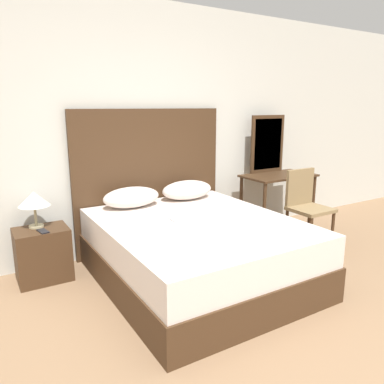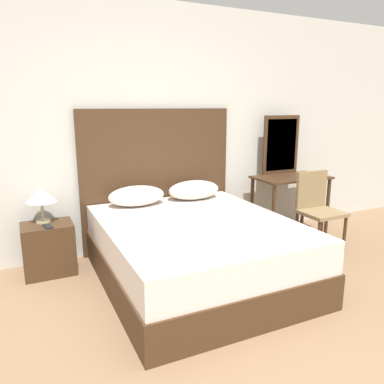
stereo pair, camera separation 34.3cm
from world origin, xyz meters
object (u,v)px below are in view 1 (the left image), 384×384
(phone_on_bed, at_px, (175,220))
(chair, at_px, (306,202))
(phone_on_nightstand, at_px, (43,231))
(nightstand, at_px, (43,254))
(table_lamp, at_px, (34,200))
(bed, at_px, (197,251))
(vanity_desk, at_px, (278,185))

(phone_on_bed, relative_size, chair, 0.17)
(phone_on_bed, bearing_deg, phone_on_nightstand, 152.24)
(nightstand, xyz_separation_m, table_lamp, (-0.02, 0.07, 0.51))
(phone_on_nightstand, bearing_deg, table_lamp, 99.31)
(phone_on_bed, bearing_deg, table_lamp, 146.32)
(nightstand, height_order, table_lamp, table_lamp)
(phone_on_nightstand, bearing_deg, nightstand, 93.34)
(bed, height_order, nightstand, bed)
(vanity_desk, xyz_separation_m, chair, (-0.01, -0.48, -0.12))
(phone_on_bed, height_order, chair, chair)
(bed, bearing_deg, vanity_desk, 22.12)
(phone_on_nightstand, distance_m, chair, 2.88)
(phone_on_bed, xyz_separation_m, chair, (1.79, 0.07, -0.09))
(table_lamp, relative_size, chair, 0.39)
(table_lamp, distance_m, phone_on_nightstand, 0.31)
(chair, bearing_deg, phone_on_nightstand, 170.25)
(vanity_desk, bearing_deg, bed, -157.88)
(phone_on_bed, distance_m, phone_on_nightstand, 1.19)
(chair, bearing_deg, table_lamp, 167.16)
(bed, xyz_separation_m, nightstand, (-1.23, 0.76, -0.04))
(bed, xyz_separation_m, table_lamp, (-1.25, 0.84, 0.47))
(table_lamp, bearing_deg, phone_on_bed, -33.68)
(vanity_desk, bearing_deg, phone_on_nightstand, 179.77)
(vanity_desk, height_order, chair, chair)
(bed, xyz_separation_m, phone_on_nightstand, (-1.23, 0.67, 0.22))
(bed, relative_size, phone_on_bed, 12.86)
(nightstand, bearing_deg, bed, -31.79)
(bed, distance_m, phone_on_bed, 0.37)
(bed, bearing_deg, nightstand, 148.21)
(bed, distance_m, nightstand, 1.45)
(phone_on_bed, bearing_deg, bed, -34.05)
(bed, bearing_deg, phone_on_bed, 145.95)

